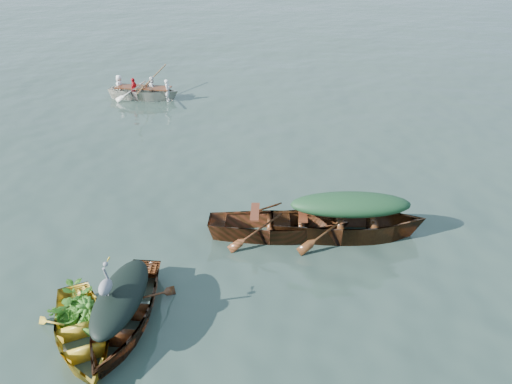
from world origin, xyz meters
TOP-DOWN VIEW (x-y plane):
  - ground at (0.00, 0.00)m, footprint 140.00×140.00m
  - yellow_dinghy at (-2.76, -1.73)m, footprint 2.88×3.57m
  - dark_covered_boat at (-2.15, -1.23)m, footprint 1.51×4.01m
  - green_tarp_boat at (2.23, 2.16)m, footprint 5.23×2.07m
  - open_wooden_boat at (0.57, 2.01)m, footprint 4.71×1.69m
  - rowed_boat at (-5.59, 11.72)m, footprint 4.24×1.51m
  - dark_tarp_cover at (-2.15, -1.23)m, footprint 0.83×2.20m
  - green_tarp_cover at (2.23, 2.16)m, footprint 2.88×1.14m
  - thwart_benches at (0.57, 2.01)m, footprint 2.36×0.99m
  - heron at (-2.30, -1.41)m, footprint 0.44×0.49m
  - dinghy_weeds at (-3.01, -1.24)m, footprint 1.05×1.13m
  - rowers at (-5.59, 11.72)m, footprint 2.99×1.31m
  - oars at (-5.59, 11.72)m, footprint 0.76×2.63m

SIDE VIEW (x-z plane):
  - ground at x=0.00m, z-range 0.00..0.00m
  - yellow_dinghy at x=-2.76m, z-range -0.45..0.45m
  - dark_covered_boat at x=-2.15m, z-range -0.51..0.51m
  - green_tarp_boat at x=2.23m, z-range -0.62..0.62m
  - open_wooden_boat at x=0.57m, z-range -0.55..0.55m
  - rowed_boat at x=-5.59m, z-range -0.49..0.49m
  - oars at x=-5.59m, z-range 0.49..0.55m
  - thwart_benches at x=0.57m, z-range 0.55..0.59m
  - dark_tarp_cover at x=-2.15m, z-range 0.51..0.91m
  - dinghy_weeds at x=-3.01m, z-range 0.45..1.05m
  - rowers at x=-5.59m, z-range 0.49..1.25m
  - green_tarp_cover at x=2.23m, z-range 0.62..1.14m
  - heron at x=-2.30m, z-range 0.45..1.37m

